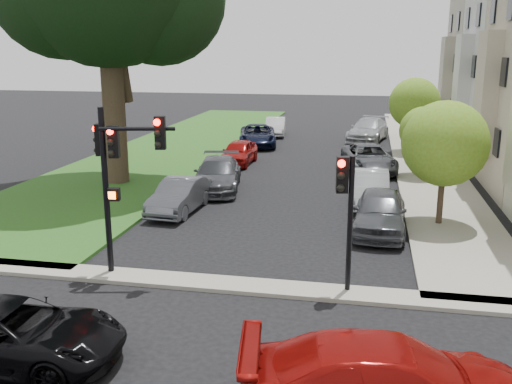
% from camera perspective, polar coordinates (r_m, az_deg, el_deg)
% --- Properties ---
extents(ground, '(140.00, 140.00, 0.00)m').
position_cam_1_polar(ground, '(14.39, -3.95, -12.61)').
color(ground, black).
rests_on(ground, ground).
extents(grass_strip, '(8.00, 44.00, 0.12)m').
position_cam_1_polar(grass_strip, '(38.98, -7.62, 4.59)').
color(grass_strip, '#265117').
rests_on(grass_strip, ground).
extents(sidewalk_right, '(3.50, 44.00, 0.12)m').
position_cam_1_polar(sidewalk_right, '(37.09, 16.16, 3.67)').
color(sidewalk_right, gray).
rests_on(sidewalk_right, ground).
extents(sidewalk_cross, '(60.00, 1.00, 0.12)m').
position_cam_1_polar(sidewalk_cross, '(16.12, -2.09, -9.29)').
color(sidewalk_cross, gray).
rests_on(sidewalk_cross, ground).
extents(house_d, '(7.70, 7.55, 15.97)m').
position_cam_1_polar(house_d, '(43.82, 23.75, 13.63)').
color(house_d, '#A9A093').
rests_on(house_d, ground).
extents(small_tree_a, '(3.13, 3.13, 4.69)m').
position_cam_1_polar(small_tree_a, '(21.82, 18.38, 4.61)').
color(small_tree_a, black).
rests_on(small_tree_a, ground).
extents(small_tree_b, '(2.43, 2.43, 3.65)m').
position_cam_1_polar(small_tree_b, '(30.18, 16.41, 5.90)').
color(small_tree_b, black).
rests_on(small_tree_b, ground).
extents(small_tree_c, '(3.16, 3.16, 4.74)m').
position_cam_1_polar(small_tree_c, '(37.13, 15.57, 8.54)').
color(small_tree_c, black).
rests_on(small_tree_c, ground).
extents(traffic_signal_main, '(2.40, 0.67, 4.91)m').
position_cam_1_polar(traffic_signal_main, '(16.43, -13.70, 2.93)').
color(traffic_signal_main, black).
rests_on(traffic_signal_main, ground).
extents(traffic_signal_secondary, '(0.50, 0.40, 3.80)m').
position_cam_1_polar(traffic_signal_secondary, '(15.08, 8.99, -0.71)').
color(traffic_signal_secondary, black).
rests_on(traffic_signal_secondary, ground).
extents(car_cross_near, '(4.89, 2.43, 1.33)m').
position_cam_1_polar(car_cross_near, '(13.36, -23.30, -12.86)').
color(car_cross_near, black).
rests_on(car_cross_near, ground).
extents(car_cross_far, '(5.63, 2.96, 1.56)m').
position_cam_1_polar(car_cross_far, '(10.79, 13.46, -18.17)').
color(car_cross_far, maroon).
rests_on(car_cross_far, ground).
extents(car_parked_0, '(2.03, 4.62, 1.55)m').
position_cam_1_polar(car_parked_0, '(21.02, 12.29, -1.90)').
color(car_parked_0, '#3F4247').
rests_on(car_parked_0, ground).
extents(car_parked_1, '(1.57, 4.34, 1.42)m').
position_cam_1_polar(car_parked_1, '(24.64, 11.36, 0.37)').
color(car_parked_1, '#999BA0').
rests_on(car_parked_1, ground).
extents(car_parked_2, '(3.34, 5.56, 1.44)m').
position_cam_1_polar(car_parked_2, '(31.37, 11.20, 3.34)').
color(car_parked_2, '#3F4247').
rests_on(car_parked_2, ground).
extents(car_parked_4, '(3.31, 5.87, 1.61)m').
position_cam_1_polar(car_parked_4, '(41.75, 11.15, 6.11)').
color(car_parked_4, '#999BA0').
rests_on(car_parked_4, ground).
extents(car_parked_5, '(1.67, 4.17, 1.35)m').
position_cam_1_polar(car_parked_5, '(23.27, -7.65, -0.38)').
color(car_parked_5, '#3F4247').
rests_on(car_parked_5, ground).
extents(car_parked_6, '(2.90, 5.38, 1.48)m').
position_cam_1_polar(car_parked_6, '(26.77, -3.90, 1.78)').
color(car_parked_6, '#3F4247').
rests_on(car_parked_6, ground).
extents(car_parked_7, '(1.71, 4.07, 1.38)m').
position_cam_1_polar(car_parked_7, '(32.71, -1.75, 3.99)').
color(car_parked_7, maroon).
rests_on(car_parked_7, ground).
extents(car_parked_8, '(3.36, 5.55, 1.44)m').
position_cam_1_polar(car_parked_8, '(38.89, 0.15, 5.68)').
color(car_parked_8, black).
rests_on(car_parked_8, ground).
extents(car_parked_9, '(1.91, 4.25, 1.35)m').
position_cam_1_polar(car_parked_9, '(43.71, 1.96, 6.56)').
color(car_parked_9, silver).
rests_on(car_parked_9, ground).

